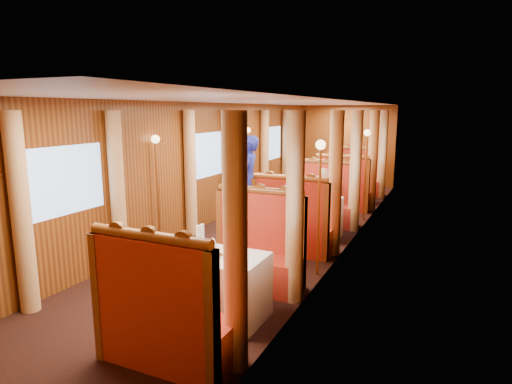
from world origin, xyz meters
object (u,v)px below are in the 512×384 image
Objects in this scene: table_mid at (311,217)px; passenger at (323,191)px; banquette_near_fwd at (164,322)px; fruit_plate at (237,260)px; rose_vase_far at (352,166)px; banquette_far_fwd at (342,192)px; banquette_mid_fwd at (293,228)px; teapot_left at (200,250)px; banquette_near_aft at (256,255)px; teapot_right at (212,253)px; table_far at (351,187)px; rose_vase_mid at (312,189)px; teapot_back at (213,247)px; steward at (248,180)px; table_near at (218,286)px; banquette_far_aft at (359,180)px; tea_tray at (206,255)px; banquette_mid_aft at (326,204)px.

passenger is at bearing 90.00° from table_mid.
banquette_near_fwd is 1.02m from fruit_plate.
fruit_plate is 7.10m from rose_vase_far.
banquette_mid_fwd is at bearing -90.00° from banquette_far_fwd.
banquette_near_aft is at bearing 84.31° from teapot_left.
banquette_near_fwd is 5.82× the size of fruit_plate.
banquette_near_fwd reaches higher than teapot_right.
table_far is 2.92× the size of rose_vase_far.
teapot_back is at bearing -91.63° from rose_vase_mid.
banquette_near_fwd is at bearing 6.06° from steward.
banquette_near_fwd is at bearing -61.81° from teapot_back.
banquette_far_fwd is at bearing -90.00° from table_far.
fruit_plate is (0.29, -2.59, 0.35)m from banquette_mid_fwd.
table_near is 0.78× the size of banquette_far_aft.
banquette_near_aft is 5.82× the size of fruit_plate.
banquette_mid_fwd is 7.77× the size of teapot_left.
teapot_right is (-0.02, -0.11, 0.43)m from table_near.
tea_tray is 2.33× the size of teapot_right.
table_near is at bearing -90.00° from passenger.
rose_vase_far is at bearing 92.41° from fruit_plate.
tea_tray is 2.20× the size of teapot_back.
banquette_far_aft is 8.14m from teapot_left.
banquette_near_aft reaches higher than teapot_back.
table_near is 4.51m from banquette_mid_aft.
steward is at bearing 110.93° from table_near.
banquette_near_fwd is at bearing -90.00° from banquette_near_aft.
banquette_mid_fwd and banquette_far_fwd have the same top height.
teapot_right is at bearing -90.24° from passenger.
banquette_near_fwd is at bearing -90.00° from banquette_mid_fwd.
teapot_right is at bearing -90.13° from banquette_far_aft.
table_near is 0.78× the size of banquette_mid_aft.
teapot_left is (-0.16, -7.12, 0.45)m from table_far.
teapot_left is at bearing -138.15° from tea_tray.
banquette_near_fwd is at bearing -83.57° from tea_tray.
banquette_far_aft is at bearing 90.00° from banquette_mid_aft.
banquette_far_aft reaches higher than table_near.
table_near is at bearing -90.00° from banquette_far_fwd.
banquette_near_fwd is 1.00× the size of banquette_far_fwd.
banquette_mid_fwd is at bearing 90.00° from table_near.
table_near is at bearing 33.00° from tea_tray.
banquette_far_fwd is 6.10m from teapot_right.
banquette_far_aft is (0.00, 2.03, 0.00)m from banquette_far_fwd.
fruit_plate is 3.61m from rose_vase_mid.
banquette_mid_fwd is 9.17× the size of teapot_right.
banquette_mid_fwd is 2.62m from teapot_right.
fruit_plate is (0.38, -0.15, -0.04)m from teapot_back.
banquette_mid_aft reaches higher than tea_tray.
passenger is (0.16, 4.40, -0.08)m from teapot_left.
banquette_mid_aft is at bearing 90.00° from table_mid.
steward reaches higher than teapot_right.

